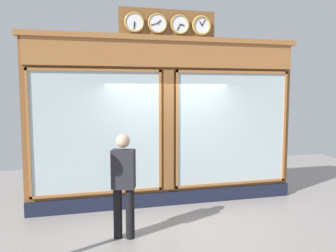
% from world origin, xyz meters
% --- Properties ---
extents(shop_facade, '(5.67, 0.42, 3.96)m').
position_xyz_m(shop_facade, '(-0.00, -0.13, 1.74)').
color(shop_facade, brown).
rests_on(shop_facade, ground_plane).
extents(pedestrian, '(0.41, 0.32, 1.69)m').
position_xyz_m(pedestrian, '(1.09, 1.39, 0.93)').
color(pedestrian, black).
rests_on(pedestrian, ground_plane).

